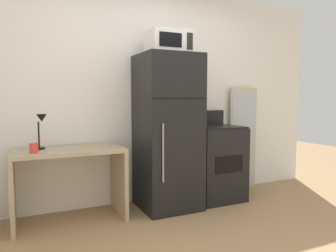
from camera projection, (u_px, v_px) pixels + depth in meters
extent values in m
cube|color=white|center=(146.00, 95.00, 3.91)|extent=(5.00, 0.10, 2.60)
cube|color=tan|center=(68.00, 151.00, 3.23)|extent=(1.09, 0.57, 0.04)
cube|color=tan|center=(12.00, 193.00, 3.04)|extent=(0.04, 0.57, 0.71)
cube|color=tan|center=(119.00, 181.00, 3.48)|extent=(0.04, 0.57, 0.71)
cylinder|color=black|center=(39.00, 148.00, 3.18)|extent=(0.11, 0.11, 0.02)
cylinder|color=black|center=(39.00, 135.00, 3.17)|extent=(0.02, 0.02, 0.26)
cone|color=black|center=(42.00, 118.00, 3.15)|extent=(0.10, 0.10, 0.08)
cylinder|color=#D83F33|center=(34.00, 148.00, 2.96)|extent=(0.08, 0.08, 0.09)
cube|color=black|center=(167.00, 132.00, 3.63)|extent=(0.64, 0.66, 1.75)
cube|color=black|center=(181.00, 98.00, 3.30)|extent=(0.63, 0.00, 0.01)
cylinder|color=gray|center=(163.00, 153.00, 3.25)|extent=(0.02, 0.02, 0.61)
cube|color=silver|center=(168.00, 42.00, 3.52)|extent=(0.46, 0.34, 0.26)
cube|color=black|center=(171.00, 40.00, 3.35)|extent=(0.26, 0.01, 0.15)
cube|color=black|center=(190.00, 41.00, 3.44)|extent=(0.07, 0.01, 0.18)
cube|color=black|center=(215.00, 163.00, 3.97)|extent=(0.60, 0.60, 0.90)
cube|color=black|center=(215.00, 127.00, 3.93)|extent=(0.58, 0.58, 0.02)
cube|color=black|center=(204.00, 117.00, 4.17)|extent=(0.60, 0.04, 0.18)
cube|color=black|center=(229.00, 164.00, 3.69)|extent=(0.38, 0.01, 0.20)
cube|color=#C6B793|center=(243.00, 138.00, 4.44)|extent=(0.44, 0.03, 1.40)
cube|color=#B2BCC6|center=(243.00, 139.00, 4.43)|extent=(0.39, 0.00, 1.26)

